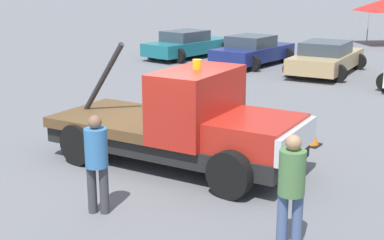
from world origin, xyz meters
TOP-DOWN VIEW (x-y plane):
  - ground_plane at (0.00, 0.00)m, footprint 160.00×160.00m
  - tow_truck at (0.32, 0.04)m, footprint 5.60×2.69m
  - person_near_truck at (3.62, -1.84)m, footprint 0.39×0.39m
  - person_at_hood at (0.50, -2.65)m, footprint 0.38×0.38m
  - parked_car_teal at (-9.03, 12.54)m, footprint 2.64×4.93m
  - parked_car_navy at (-5.32, 12.47)m, footprint 2.53×4.41m
  - parked_car_tan at (-1.78, 12.33)m, footprint 2.90×5.09m
  - traffic_cone at (1.82, 2.96)m, footprint 0.40×0.40m

SIDE VIEW (x-z plane):
  - ground_plane at x=0.00m, z-range 0.00..0.00m
  - traffic_cone at x=1.82m, z-range -0.02..0.53m
  - parked_car_navy at x=-5.32m, z-range -0.02..1.32m
  - parked_car_teal at x=-9.03m, z-range -0.02..1.32m
  - parked_car_tan at x=-1.78m, z-range -0.02..1.32m
  - tow_truck at x=0.32m, z-range -0.35..2.16m
  - person_at_hood at x=0.50m, z-range 0.13..1.83m
  - person_near_truck at x=3.62m, z-range 0.13..1.87m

